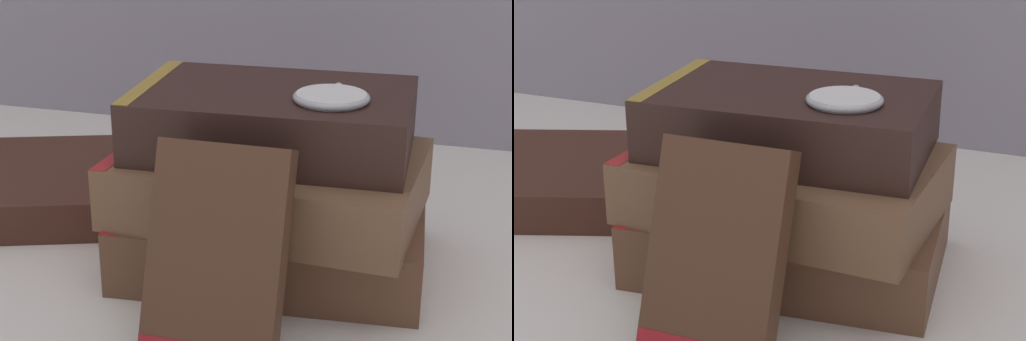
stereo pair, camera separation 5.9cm
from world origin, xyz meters
TOP-DOWN VIEW (x-y plane):
  - ground_plane at (0.00, 0.00)m, footprint 3.00×3.00m
  - book_flat_bottom at (0.00, 0.06)m, footprint 0.24×0.18m
  - book_flat_middle at (-0.00, 0.05)m, footprint 0.23×0.16m
  - book_flat_top at (-0.00, 0.06)m, footprint 0.21×0.14m
  - book_leaning_front at (-0.00, -0.06)m, footprint 0.09×0.07m
  - pocket_watch at (0.05, 0.05)m, footprint 0.05×0.06m
  - reading_glasses at (-0.08, 0.19)m, footprint 0.10×0.05m

SIDE VIEW (x-z plane):
  - ground_plane at x=0.00m, z-range 0.00..0.00m
  - reading_glasses at x=-0.08m, z-range 0.00..0.00m
  - book_flat_bottom at x=0.00m, z-range 0.00..0.05m
  - book_leaning_front at x=0.00m, z-range 0.00..0.13m
  - book_flat_middle at x=0.00m, z-range 0.05..0.10m
  - book_flat_top at x=0.00m, z-range 0.10..0.14m
  - pocket_watch at x=0.05m, z-range 0.14..0.15m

